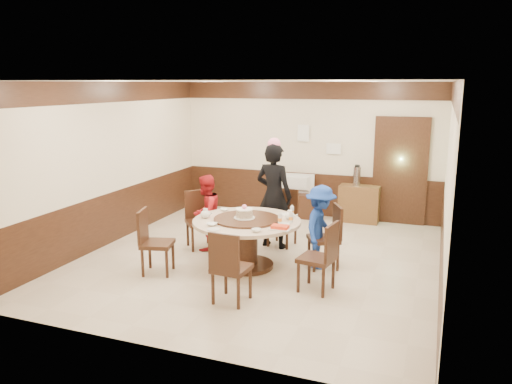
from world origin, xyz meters
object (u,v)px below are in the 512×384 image
(banquet_table, at_px, (247,234))
(person_standing, at_px, (274,196))
(shrimp_platter, at_px, (280,228))
(television, at_px, (297,184))
(person_blue, at_px, (320,227))
(tv_stand, at_px, (296,205))
(thermos, at_px, (357,176))
(side_cabinet, at_px, (359,204))
(birthday_cake, at_px, (244,213))
(person_red, at_px, (206,213))

(banquet_table, distance_m, person_standing, 1.15)
(shrimp_platter, xyz_separation_m, television, (-0.74, 3.48, -0.07))
(person_blue, relative_size, tv_stand, 1.51)
(person_standing, bearing_deg, shrimp_platter, 121.65)
(shrimp_platter, distance_m, thermos, 3.55)
(thermos, bearing_deg, person_blue, -91.60)
(side_cabinet, xyz_separation_m, thermos, (-0.07, 0.00, 0.56))
(banquet_table, height_order, thermos, thermos)
(birthday_cake, distance_m, thermos, 3.41)
(tv_stand, bearing_deg, banquet_table, -87.95)
(person_red, relative_size, shrimp_platter, 4.27)
(shrimp_platter, height_order, television, television)
(person_red, height_order, side_cabinet, person_red)
(television, bearing_deg, person_standing, 94.04)
(person_blue, relative_size, birthday_cake, 4.02)
(tv_stand, height_order, thermos, thermos)
(banquet_table, distance_m, tv_stand, 3.18)
(person_standing, xyz_separation_m, birthday_cake, (-0.10, -1.10, -0.05))
(shrimp_platter, bearing_deg, side_cabinet, 80.77)
(banquet_table, height_order, tv_stand, banquet_table)
(birthday_cake, bearing_deg, banquet_table, 19.18)
(banquet_table, distance_m, birthday_cake, 0.32)
(person_red, relative_size, birthday_cake, 4.02)
(banquet_table, xyz_separation_m, person_standing, (0.07, 1.09, 0.37))
(person_red, xyz_separation_m, television, (0.84, 2.62, 0.06))
(shrimp_platter, height_order, tv_stand, shrimp_platter)
(person_red, height_order, thermos, person_red)
(shrimp_platter, bearing_deg, banquet_table, 153.74)
(person_standing, distance_m, shrimp_platter, 1.51)
(person_red, height_order, birthday_cake, person_red)
(person_standing, distance_m, person_blue, 1.24)
(banquet_table, distance_m, thermos, 3.41)
(person_blue, relative_size, thermos, 3.38)
(shrimp_platter, relative_size, thermos, 0.79)
(person_standing, bearing_deg, tv_stand, -75.22)
(person_standing, xyz_separation_m, person_red, (-1.02, -0.54, -0.26))
(banquet_table, bearing_deg, person_blue, 19.79)
(birthday_cake, relative_size, thermos, 0.84)
(person_standing, bearing_deg, television, -75.22)
(side_cabinet, bearing_deg, television, -178.69)
(birthday_cake, relative_size, side_cabinet, 0.40)
(person_red, height_order, person_blue, person_blue)
(person_blue, bearing_deg, thermos, 1.30)
(tv_stand, bearing_deg, shrimp_platter, -77.97)
(banquet_table, bearing_deg, person_red, 150.15)
(banquet_table, height_order, person_blue, person_blue)
(person_standing, relative_size, person_blue, 1.40)
(birthday_cake, height_order, shrimp_platter, birthday_cake)
(tv_stand, distance_m, television, 0.45)
(person_standing, xyz_separation_m, television, (-0.18, 2.08, -0.19))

